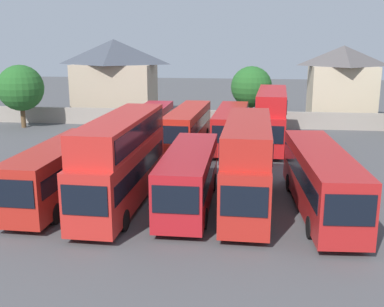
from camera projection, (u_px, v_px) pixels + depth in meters
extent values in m
plane|color=#4C4C4F|center=(212.00, 141.00, 44.68)|extent=(140.00, 140.00, 0.00)
cube|color=gray|center=(218.00, 119.00, 51.72)|extent=(56.00, 0.50, 1.80)
cube|color=#AE2219|center=(59.00, 171.00, 27.88)|extent=(2.67, 10.62, 3.07)
cube|color=black|center=(12.00, 194.00, 22.69)|extent=(2.19, 0.12, 1.38)
cube|color=black|center=(58.00, 165.00, 27.80)|extent=(2.69, 9.78, 0.97)
cylinder|color=black|center=(55.00, 214.00, 24.89)|extent=(0.32, 1.11, 1.10)
cylinder|color=black|center=(14.00, 211.00, 25.21)|extent=(0.32, 1.11, 1.10)
cylinder|color=black|center=(97.00, 178.00, 31.20)|extent=(0.32, 1.11, 1.10)
cylinder|color=black|center=(64.00, 176.00, 31.52)|extent=(0.32, 1.11, 1.10)
cube|color=red|center=(122.00, 173.00, 27.28)|extent=(2.70, 11.68, 3.17)
cube|color=black|center=(84.00, 201.00, 21.58)|extent=(2.19, 0.12, 1.42)
cube|color=black|center=(121.00, 167.00, 27.19)|extent=(2.72, 10.75, 1.00)
cube|color=red|center=(122.00, 131.00, 26.99)|extent=(2.64, 11.10, 1.63)
cube|color=black|center=(122.00, 131.00, 26.99)|extent=(2.72, 10.52, 1.14)
cylinder|color=black|center=(124.00, 220.00, 23.98)|extent=(0.32, 1.11, 1.10)
cylinder|color=black|center=(81.00, 218.00, 24.30)|extent=(0.32, 1.11, 1.10)
cylinder|color=black|center=(155.00, 179.00, 30.92)|extent=(0.32, 1.11, 1.10)
cylinder|color=black|center=(121.00, 178.00, 31.24)|extent=(0.32, 1.11, 1.10)
cube|color=#AF191F|center=(189.00, 176.00, 27.03)|extent=(2.59, 10.14, 2.97)
cube|color=black|center=(175.00, 200.00, 22.04)|extent=(2.21, 0.10, 1.34)
cube|color=black|center=(189.00, 170.00, 26.94)|extent=(2.62, 9.33, 0.94)
cylinder|color=black|center=(204.00, 219.00, 24.18)|extent=(0.31, 1.10, 1.10)
cylinder|color=black|center=(159.00, 217.00, 24.44)|extent=(0.31, 1.10, 1.10)
cylinder|color=black|center=(213.00, 182.00, 30.23)|extent=(0.31, 1.10, 1.10)
cylinder|color=black|center=(177.00, 181.00, 30.49)|extent=(0.31, 1.10, 1.10)
cube|color=#B1221B|center=(247.00, 177.00, 26.53)|extent=(2.55, 10.41, 3.17)
cube|color=black|center=(244.00, 202.00, 21.42)|extent=(2.16, 0.10, 1.43)
cube|color=black|center=(247.00, 170.00, 26.44)|extent=(2.58, 9.58, 1.00)
cube|color=#B1221B|center=(248.00, 135.00, 26.22)|extent=(2.49, 9.89, 1.55)
cube|color=black|center=(248.00, 135.00, 26.22)|extent=(2.58, 9.37, 1.08)
cylinder|color=black|center=(267.00, 223.00, 23.61)|extent=(0.31, 1.10, 1.10)
cylinder|color=black|center=(222.00, 221.00, 23.91)|extent=(0.31, 1.10, 1.10)
cylinder|color=black|center=(266.00, 184.00, 29.81)|extent=(0.31, 1.10, 1.10)
cylinder|color=black|center=(230.00, 183.00, 30.11)|extent=(0.31, 1.10, 1.10)
cube|color=#AE1D1D|center=(321.00, 179.00, 26.25)|extent=(3.32, 11.99, 3.15)
cube|color=black|center=(350.00, 210.00, 20.39)|extent=(2.21, 0.23, 1.42)
cube|color=black|center=(321.00, 172.00, 26.16)|extent=(3.30, 11.05, 0.99)
cylinder|color=black|center=(359.00, 228.00, 22.95)|extent=(0.38, 1.12, 1.10)
cylinder|color=black|center=(311.00, 227.00, 23.08)|extent=(0.38, 1.12, 1.10)
cylinder|color=black|center=(326.00, 183.00, 30.07)|extent=(0.38, 1.12, 1.10)
cylinder|color=black|center=(289.00, 183.00, 30.20)|extent=(0.38, 1.12, 1.10)
cube|color=#B01725|center=(149.00, 126.00, 42.41)|extent=(2.48, 11.77, 2.96)
cube|color=black|center=(132.00, 135.00, 36.63)|extent=(2.18, 0.08, 1.33)
cube|color=black|center=(149.00, 122.00, 42.32)|extent=(2.52, 10.83, 0.93)
cylinder|color=black|center=(153.00, 150.00, 39.06)|extent=(0.30, 1.10, 1.10)
cylinder|color=black|center=(126.00, 149.00, 39.33)|extent=(0.30, 1.10, 1.10)
cylinder|color=black|center=(169.00, 132.00, 46.09)|extent=(0.30, 1.10, 1.10)
cylinder|color=black|center=(146.00, 132.00, 46.37)|extent=(0.30, 1.10, 1.10)
cube|color=red|center=(188.00, 126.00, 41.85)|extent=(2.93, 11.51, 3.08)
cube|color=black|center=(174.00, 135.00, 36.29)|extent=(2.12, 0.18, 1.39)
cube|color=black|center=(188.00, 122.00, 41.77)|extent=(2.93, 10.60, 0.97)
cylinder|color=black|center=(194.00, 151.00, 38.61)|extent=(0.35, 1.11, 1.10)
cylinder|color=black|center=(167.00, 150.00, 38.98)|extent=(0.35, 1.11, 1.10)
cylinder|color=black|center=(206.00, 134.00, 45.37)|extent=(0.35, 1.11, 1.10)
cylinder|color=black|center=(183.00, 133.00, 45.74)|extent=(0.35, 1.11, 1.10)
cube|color=red|center=(231.00, 126.00, 41.97)|extent=(2.78, 10.94, 3.02)
cube|color=black|center=(226.00, 134.00, 36.64)|extent=(2.21, 0.14, 1.36)
cube|color=black|center=(231.00, 122.00, 41.89)|extent=(2.80, 10.07, 0.95)
cylinder|color=black|center=(242.00, 150.00, 38.88)|extent=(0.33, 1.11, 1.10)
cylinder|color=black|center=(214.00, 149.00, 39.22)|extent=(0.33, 1.11, 1.10)
cylinder|color=black|center=(245.00, 134.00, 45.36)|extent=(0.33, 1.11, 1.10)
cylinder|color=black|center=(221.00, 133.00, 45.70)|extent=(0.33, 1.11, 1.10)
cube|color=red|center=(271.00, 127.00, 41.51)|extent=(2.97, 10.56, 3.07)
cube|color=black|center=(270.00, 135.00, 36.42)|extent=(2.13, 0.19, 1.38)
cube|color=black|center=(271.00, 123.00, 41.43)|extent=(2.96, 9.73, 0.97)
cube|color=red|center=(272.00, 100.00, 41.20)|extent=(2.89, 10.03, 1.65)
cube|color=black|center=(272.00, 100.00, 41.20)|extent=(2.95, 9.52, 1.15)
cylinder|color=black|center=(283.00, 151.00, 38.54)|extent=(0.36, 1.11, 1.10)
cylinder|color=black|center=(256.00, 150.00, 38.93)|extent=(0.36, 1.11, 1.10)
cylinder|color=black|center=(283.00, 135.00, 44.73)|extent=(0.36, 1.11, 1.10)
cylinder|color=black|center=(259.00, 134.00, 45.12)|extent=(0.36, 1.11, 1.10)
cube|color=tan|center=(115.00, 90.00, 58.56)|extent=(9.45, 6.09, 6.34)
pyramid|color=#3D424C|center=(114.00, 52.00, 57.45)|extent=(9.93, 6.40, 2.95)
cube|color=#C6B293|center=(341.00, 93.00, 55.03)|extent=(7.12, 6.13, 6.36)
pyramid|color=#514C4C|center=(344.00, 56.00, 54.01)|extent=(7.47, 6.43, 2.24)
cylinder|color=brown|center=(251.00, 112.00, 53.62)|extent=(0.45, 0.45, 2.55)
sphere|color=#235B23|center=(251.00, 87.00, 52.93)|extent=(4.55, 4.55, 4.55)
cylinder|color=brown|center=(23.00, 116.00, 51.31)|extent=(0.50, 0.50, 2.56)
sphere|color=#235B23|center=(21.00, 88.00, 50.60)|extent=(4.87, 4.87, 4.87)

